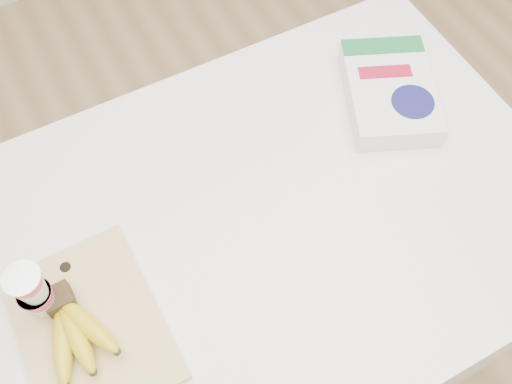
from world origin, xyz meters
TOP-DOWN VIEW (x-y plane):
  - room at (0.00, 0.00)m, footprint 4.00×4.00m
  - table at (0.00, 0.00)m, footprint 1.24×0.83m
  - cutting_board at (-0.35, -0.05)m, footprint 0.24×0.32m
  - bananas at (-0.38, -0.05)m, footprint 0.13×0.17m
  - yogurt_stack at (-0.40, 0.01)m, footprint 0.06×0.06m
  - cereal_box at (0.39, 0.13)m, footprint 0.27×0.31m

SIDE VIEW (x-z plane):
  - table at x=0.00m, z-range 0.00..0.93m
  - cutting_board at x=-0.35m, z-range 0.93..0.95m
  - cereal_box at x=0.39m, z-range 0.93..0.99m
  - bananas at x=-0.38m, z-range 0.94..1.00m
  - yogurt_stack at x=-0.40m, z-range 0.95..1.09m
  - room at x=0.00m, z-range -0.65..3.35m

